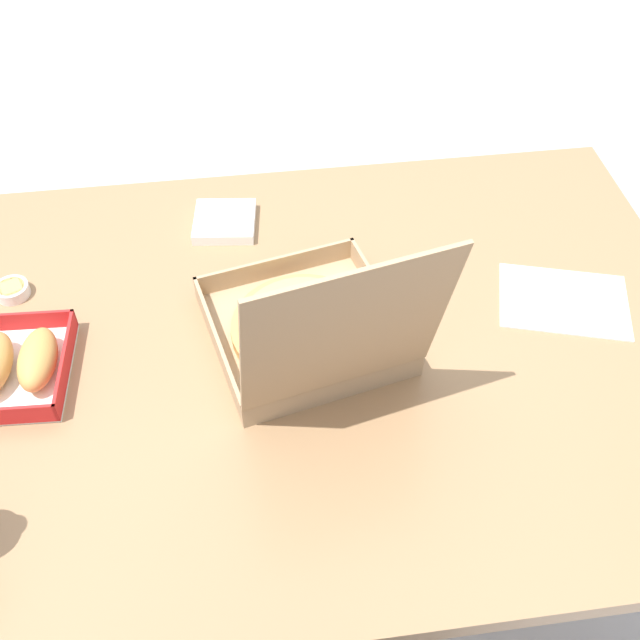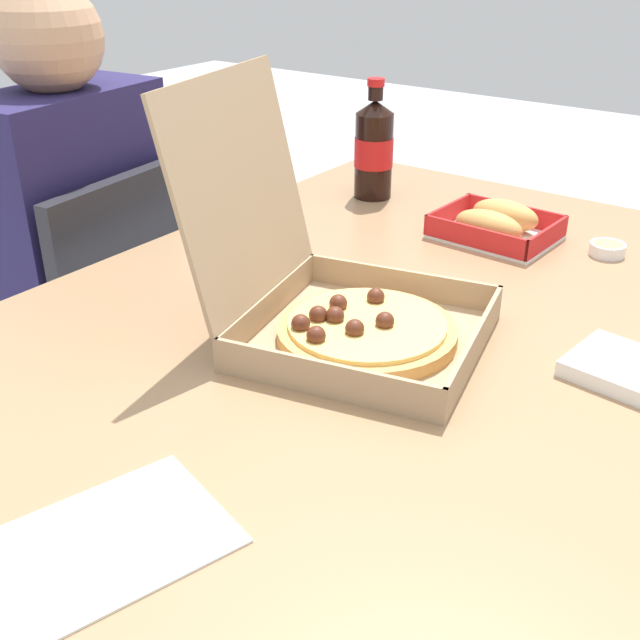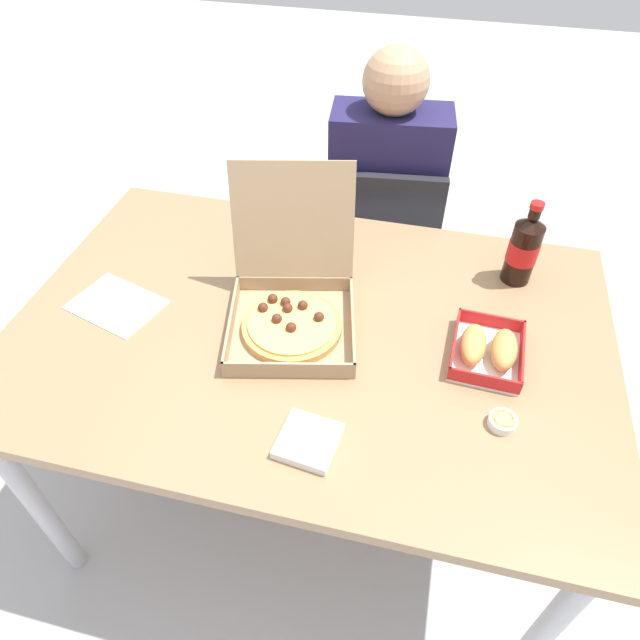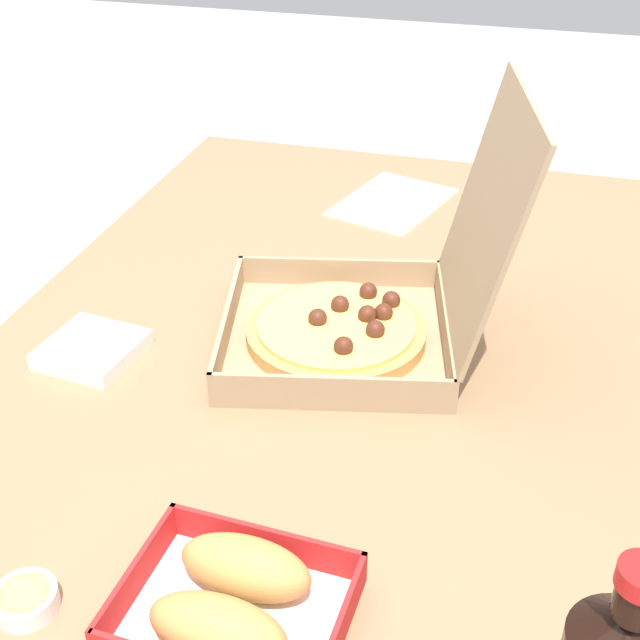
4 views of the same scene
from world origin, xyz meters
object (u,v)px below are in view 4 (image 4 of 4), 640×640
at_px(pizza_box_open, 363,311).
at_px(bread_side_box, 234,602).
at_px(napkin_pile, 92,349).
at_px(dipping_sauce_cup, 26,599).
at_px(paper_menu, 393,202).

xyz_separation_m(pizza_box_open, bread_side_box, (0.44, -0.01, -0.02)).
height_order(napkin_pile, dipping_sauce_cup, same).
relative_size(bread_side_box, napkin_pile, 1.80).
distance_m(pizza_box_open, napkin_pile, 0.34).
xyz_separation_m(pizza_box_open, paper_menu, (-0.43, -0.05, -0.05)).
bearing_deg(paper_menu, bread_side_box, 19.44).
relative_size(napkin_pile, dipping_sauce_cup, 1.96).
height_order(paper_menu, napkin_pile, napkin_pile).
distance_m(bread_side_box, dipping_sauce_cup, 0.18).
relative_size(paper_menu, dipping_sauce_cup, 3.75).
bearing_deg(pizza_box_open, dipping_sauce_cup, -21.24).
height_order(pizza_box_open, paper_menu, pizza_box_open).
bearing_deg(napkin_pile, paper_menu, 153.75).
bearing_deg(bread_side_box, dipping_sauce_cup, -78.92).
distance_m(paper_menu, napkin_pile, 0.61).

